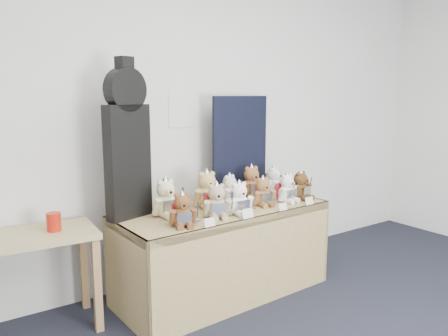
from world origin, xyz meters
TOP-DOWN VIEW (x-y plane):
  - room_shell at (0.04, 2.49)m, footprint 6.00×6.00m
  - display_table at (0.14, 1.94)m, footprint 1.70×0.77m
  - side_table at (-1.22, 2.22)m, footprint 0.85×0.51m
  - guitar_case at (-0.56, 2.17)m, footprint 0.36×0.20m
  - navy_board at (0.55, 2.34)m, footprint 0.64×0.12m
  - red_cup at (-1.07, 2.19)m, footprint 0.09×0.09m
  - teddy_front_far_left at (-0.35, 1.78)m, footprint 0.21×0.20m
  - teddy_front_left at (-0.05, 1.82)m, footprint 0.23×0.22m
  - teddy_front_centre at (0.14, 1.80)m, footprint 0.22×0.19m
  - teddy_front_right at (0.45, 1.90)m, footprint 0.21×0.18m
  - teddy_front_far_right at (0.69, 1.89)m, footprint 0.22×0.18m
  - teddy_front_end at (0.84, 1.88)m, footprint 0.23×0.20m
  - teddy_back_left at (-0.32, 2.06)m, footprint 0.25×0.21m
  - teddy_back_centre_left at (0.05, 2.10)m, footprint 0.27×0.23m
  - teddy_back_centre_right at (0.29, 2.13)m, footprint 0.22×0.20m
  - teddy_back_right at (0.55, 2.18)m, footprint 0.25×0.21m
  - teddy_back_end at (0.78, 2.16)m, footprint 0.23×0.23m
  - teddy_back_far_left at (-0.27, 2.12)m, footprint 0.20×0.16m
  - entry_card_a at (-0.21, 1.66)m, footprint 0.08×0.02m
  - entry_card_b at (0.12, 1.68)m, footprint 0.10×0.02m
  - entry_card_c at (0.47, 1.69)m, footprint 0.08×0.02m
  - entry_card_d at (0.76, 1.71)m, footprint 0.09×0.02m

SIDE VIEW (x-z plane):
  - display_table at x=0.14m, z-range 0.20..0.89m
  - side_table at x=-1.22m, z-range 0.22..0.90m
  - entry_card_c at x=0.47m, z-range 0.70..0.75m
  - entry_card_a at x=-0.21m, z-range 0.70..0.76m
  - entry_card_d at x=0.76m, z-range 0.70..0.76m
  - entry_card_b at x=0.12m, z-range 0.70..0.77m
  - red_cup at x=-1.07m, z-range 0.68..0.81m
  - teddy_back_far_left at x=-0.27m, z-range 0.67..0.92m
  - teddy_front_far_left at x=-0.35m, z-range 0.67..0.93m
  - teddy_front_right at x=0.45m, z-range 0.67..0.93m
  - teddy_front_far_right at x=0.69m, z-range 0.67..0.93m
  - teddy_back_centre_right at x=0.29m, z-range 0.67..0.93m
  - teddy_front_end at x=0.84m, z-range 0.67..0.94m
  - teddy_front_centre at x=0.14m, z-range 0.67..0.94m
  - teddy_back_end at x=0.78m, z-range 0.67..0.94m
  - teddy_front_left at x=-0.05m, z-range 0.67..0.95m
  - teddy_back_right at x=0.55m, z-range 0.66..0.97m
  - teddy_back_left at x=-0.32m, z-range 0.66..0.97m
  - teddy_back_centre_left at x=0.05m, z-range 0.66..0.99m
  - navy_board at x=0.55m, z-range 0.69..1.55m
  - guitar_case at x=-0.56m, z-range 0.68..1.80m
  - room_shell at x=0.04m, z-range -1.56..4.44m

